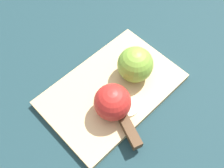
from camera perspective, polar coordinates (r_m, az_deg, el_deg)
ground_plane at (r=0.67m, az=0.00°, el=-1.65°), size 4.00×4.00×0.00m
cutting_board at (r=0.66m, az=0.00°, el=-1.28°), size 0.37×0.27×0.02m
apple_half_left at (r=0.64m, az=5.10°, el=4.22°), size 0.09×0.09×0.09m
apple_half_right at (r=0.59m, az=0.11°, el=-4.01°), size 0.09×0.09×0.09m
knife at (r=0.60m, az=3.73°, el=-9.88°), size 0.05×0.17×0.02m
apple_slice at (r=0.63m, az=3.58°, el=-4.96°), size 0.05×0.05×0.01m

